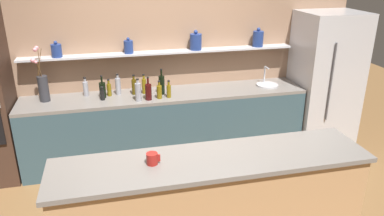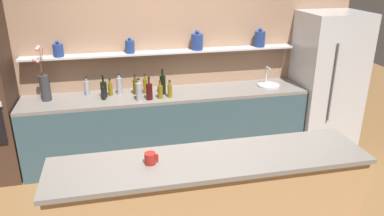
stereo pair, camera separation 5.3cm
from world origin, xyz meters
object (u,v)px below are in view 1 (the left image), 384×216
(bottle_wine_0, at_px, (162,85))
(bottle_oil_7, at_px, (159,92))
(bottle_spirit_2, at_px, (86,88))
(bottle_oil_8, at_px, (134,86))
(bottle_oil_1, at_px, (144,86))
(sink_fixture, at_px, (267,84))
(bottle_sauce_6, at_px, (102,95))
(refrigerator, at_px, (325,81))
(bottle_spirit_10, at_px, (138,92))
(bottle_oil_3, at_px, (109,89))
(flower_vase, at_px, (43,86))
(bottle_oil_5, at_px, (169,91))
(coffee_mug, at_px, (152,159))
(bottle_wine_4, at_px, (148,92))
(bottle_wine_9, at_px, (103,90))
(bottle_spirit_11, at_px, (118,86))

(bottle_wine_0, distance_m, bottle_oil_7, 0.17)
(bottle_spirit_2, height_order, bottle_oil_8, bottle_oil_8)
(bottle_oil_1, height_order, bottle_spirit_2, bottle_oil_1)
(sink_fixture, relative_size, bottle_sauce_6, 1.73)
(refrigerator, xyz_separation_m, bottle_spirit_10, (-2.61, -0.14, 0.09))
(bottle_oil_3, bearing_deg, flower_vase, -179.39)
(bottle_spirit_2, bearing_deg, flower_vase, -170.89)
(bottle_oil_5, xyz_separation_m, coffee_mug, (-0.44, -1.75, 0.06))
(sink_fixture, xyz_separation_m, bottle_oil_7, (-1.51, -0.17, 0.06))
(sink_fixture, xyz_separation_m, bottle_sauce_6, (-2.19, -0.06, 0.05))
(bottle_oil_5, xyz_separation_m, bottle_spirit_10, (-0.38, -0.03, 0.03))
(bottle_wine_0, xyz_separation_m, bottle_oil_7, (-0.06, -0.16, -0.04))
(bottle_wine_4, relative_size, bottle_oil_5, 1.31)
(bottle_oil_8, bearing_deg, bottle_wine_0, -11.07)
(bottle_spirit_2, distance_m, bottle_oil_8, 0.60)
(flower_vase, bearing_deg, bottle_oil_8, -0.28)
(bottle_wine_9, xyz_separation_m, bottle_spirit_10, (0.42, -0.21, 0.01))
(bottle_oil_8, relative_size, bottle_spirit_11, 0.95)
(bottle_oil_1, bearing_deg, sink_fixture, -2.12)
(bottle_oil_5, bearing_deg, bottle_spirit_11, 156.36)
(sink_fixture, bearing_deg, bottle_wine_4, -173.55)
(bottle_wine_0, bearing_deg, bottle_oil_7, -109.57)
(bottle_spirit_2, distance_m, bottle_sauce_6, 0.28)
(bottle_wine_0, relative_size, bottle_sauce_6, 1.95)
(bottle_oil_1, relative_size, bottle_oil_3, 1.16)
(bottle_wine_9, bearing_deg, bottle_oil_3, 33.14)
(bottle_oil_7, relative_size, bottle_spirit_10, 0.81)
(refrigerator, xyz_separation_m, coffee_mug, (-2.68, -1.87, 0.12))
(bottle_spirit_2, bearing_deg, bottle_wine_4, -23.51)
(bottle_oil_1, bearing_deg, bottle_spirit_11, 172.98)
(bottle_oil_3, relative_size, bottle_oil_7, 0.97)
(bottle_wine_0, bearing_deg, sink_fixture, 0.44)
(refrigerator, relative_size, bottle_oil_3, 8.63)
(bottle_oil_5, bearing_deg, bottle_wine_0, 112.95)
(sink_fixture, relative_size, bottle_oil_8, 1.14)
(bottle_spirit_11, bearing_deg, bottle_oil_8, -13.06)
(bottle_wine_0, distance_m, bottle_spirit_11, 0.55)
(bottle_sauce_6, bearing_deg, coffee_mug, -78.96)
(flower_vase, distance_m, bottle_spirit_10, 1.14)
(bottle_oil_1, relative_size, bottle_wine_9, 0.89)
(bottle_spirit_10, bearing_deg, refrigerator, 3.13)
(bottle_oil_8, bearing_deg, sink_fixture, -1.78)
(bottle_oil_1, bearing_deg, refrigerator, -2.52)
(bottle_wine_4, relative_size, bottle_sauce_6, 1.72)
(flower_vase, distance_m, bottle_spirit_11, 0.89)
(bottle_oil_5, distance_m, bottle_oil_7, 0.12)
(sink_fixture, bearing_deg, bottle_oil_1, 177.88)
(bottle_oil_5, relative_size, bottle_wine_9, 0.77)
(bottle_oil_5, distance_m, bottle_sauce_6, 0.81)
(flower_vase, relative_size, bottle_wine_9, 2.32)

